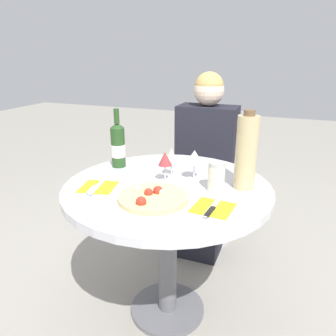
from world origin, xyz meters
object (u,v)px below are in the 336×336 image
chair_behind_diner (208,178)px  wine_bottle (118,145)px  pizza_large (153,197)px  tall_carafe (246,152)px  seated_diner (203,172)px  dining_table (167,209)px

chair_behind_diner → wine_bottle: bearing=66.7°
pizza_large → tall_carafe: 0.45m
seated_diner → tall_carafe: seated_diner is taller
pizza_large → tall_carafe: tall_carafe is taller
chair_behind_diner → seated_diner: (-0.00, -0.15, 0.10)m
pizza_large → wine_bottle: wine_bottle is taller
dining_table → wine_bottle: bearing=156.2°
tall_carafe → wine_bottle: bearing=175.3°
chair_behind_diner → tall_carafe: (0.36, -0.78, 0.45)m
wine_bottle → tall_carafe: (0.67, -0.05, 0.05)m
tall_carafe → dining_table: bearing=-164.3°
seated_diner → wine_bottle: seated_diner is taller
chair_behind_diner → pizza_large: (0.03, -1.05, 0.30)m
chair_behind_diner → seated_diner: seated_diner is taller
wine_bottle → dining_table: bearing=-23.8°
seated_diner → dining_table: bearing=92.0°
wine_bottle → tall_carafe: size_ratio=0.88×
dining_table → seated_diner: 0.72m
dining_table → seated_diner: seated_diner is taller
chair_behind_diner → tall_carafe: size_ratio=2.60×
wine_bottle → tall_carafe: tall_carafe is taller
seated_diner → wine_bottle: bearing=61.5°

